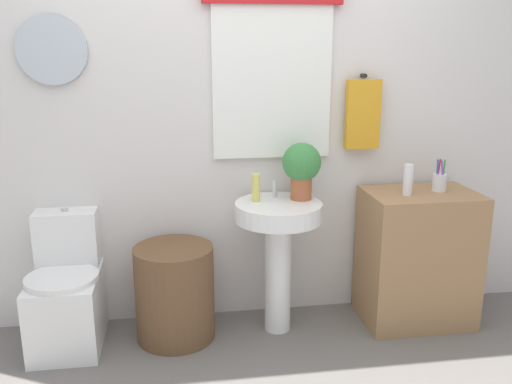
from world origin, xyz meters
The scene contains 10 objects.
back_wall centered at (0.00, 1.15, 1.30)m, with size 4.40×0.18×2.60m.
toilet centered at (-0.96, 0.88, 0.29)m, with size 0.38×0.51×0.75m.
laundry_hamper centered at (-0.37, 0.85, 0.27)m, with size 0.44×0.44×0.54m, color brown.
pedestal_sink centered at (0.21, 0.85, 0.57)m, with size 0.49×0.49×0.77m.
faucet centered at (0.21, 0.97, 0.82)m, with size 0.03×0.03×0.10m, color silver.
wooden_cabinet centered at (1.05, 0.85, 0.40)m, with size 0.63×0.44×0.80m, color #9E754C.
soap_bottle centered at (0.09, 0.90, 0.85)m, with size 0.05×0.05×0.16m, color #DBD166.
potted_plant centered at (0.35, 0.91, 0.96)m, with size 0.22×0.22×0.32m.
lotion_bottle centered at (0.94, 0.81, 0.89)m, with size 0.05×0.05×0.18m, color white.
toothbrush_cup centered at (1.17, 0.87, 0.85)m, with size 0.08×0.08×0.19m.
Camera 1 is at (-0.33, -1.98, 1.60)m, focal length 37.99 mm.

